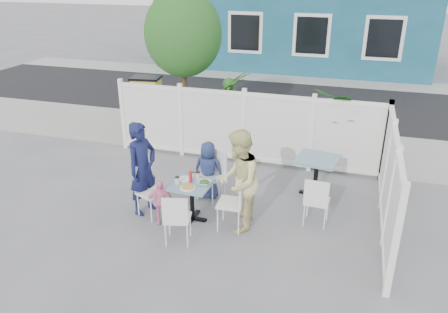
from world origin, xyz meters
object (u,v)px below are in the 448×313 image
(main_table, at_px, (192,192))
(boy, at_px, (208,170))
(chair_left, at_px, (148,186))
(man, at_px, (142,168))
(chair_right, at_px, (236,199))
(utility_cabinet, at_px, (147,103))
(chair_back, at_px, (214,171))
(toddler, at_px, (160,202))
(chair_near, at_px, (177,216))
(woman, at_px, (239,181))
(spare_table, at_px, (317,167))

(main_table, relative_size, boy, 0.62)
(main_table, xyz_separation_m, chair_left, (-0.78, -0.05, 0.01))
(man, bearing_deg, chair_right, -74.53)
(utility_cabinet, distance_m, chair_back, 4.43)
(boy, bearing_deg, toddler, 64.17)
(chair_near, bearing_deg, chair_left, 125.89)
(woman, bearing_deg, man, -98.75)
(toddler, bearing_deg, boy, 48.21)
(chair_right, distance_m, chair_back, 1.15)
(chair_left, height_order, woman, woman)
(spare_table, xyz_separation_m, chair_left, (-2.70, -1.51, -0.07))
(spare_table, height_order, man, man)
(chair_left, relative_size, chair_back, 0.98)
(woman, xyz_separation_m, boy, (-0.81, 0.86, -0.31))
(chair_back, xyz_separation_m, boy, (-0.11, -0.03, 0.00))
(main_table, relative_size, chair_near, 0.78)
(spare_table, xyz_separation_m, chair_near, (-1.88, -2.22, -0.09))
(chair_left, height_order, boy, boy)
(utility_cabinet, height_order, woman, woman)
(chair_left, bearing_deg, chair_back, 159.29)
(man, bearing_deg, toddler, -104.82)
(boy, distance_m, toddler, 1.21)
(chair_left, bearing_deg, woman, 114.51)
(chair_near, distance_m, man, 1.27)
(chair_left, xyz_separation_m, woman, (1.60, 0.03, 0.32))
(chair_back, relative_size, woman, 0.55)
(main_table, xyz_separation_m, man, (-0.90, 0.02, 0.30))
(main_table, height_order, boy, boy)
(chair_right, height_order, man, man)
(chair_left, bearing_deg, chair_near, 72.45)
(spare_table, height_order, boy, boy)
(boy, bearing_deg, chair_right, 128.19)
(utility_cabinet, height_order, chair_near, utility_cabinet)
(boy, bearing_deg, main_table, 87.03)
(toddler, bearing_deg, man, 128.16)
(utility_cabinet, xyz_separation_m, toddler, (2.39, -4.42, -0.25))
(chair_right, distance_m, chair_near, 1.02)
(boy, xyz_separation_m, toddler, (-0.47, -1.10, -0.15))
(man, bearing_deg, utility_cabinet, 43.38)
(chair_left, height_order, chair_back, chair_back)
(chair_back, bearing_deg, spare_table, -138.95)
(spare_table, distance_m, chair_right, 1.90)
(main_table, distance_m, man, 0.95)
(spare_table, bearing_deg, utility_cabinet, 150.50)
(utility_cabinet, relative_size, chair_near, 1.49)
(toddler, bearing_deg, chair_left, 126.90)
(woman, relative_size, boy, 1.56)
(man, distance_m, toddler, 0.68)
(chair_right, relative_size, toddler, 1.19)
(utility_cabinet, height_order, chair_back, utility_cabinet)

